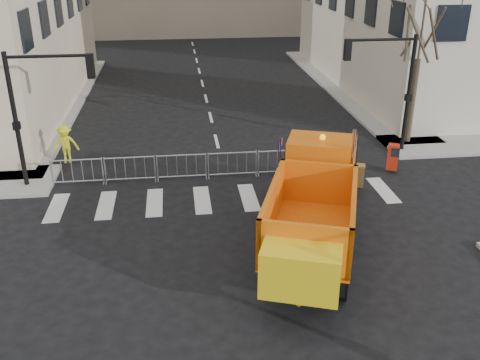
{
  "coord_description": "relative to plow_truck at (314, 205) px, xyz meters",
  "views": [
    {
      "loc": [
        -1.92,
        -12.88,
        9.0
      ],
      "look_at": [
        -0.01,
        2.5,
        2.1
      ],
      "focal_mm": 40.0,
      "sensor_mm": 36.0,
      "label": 1
    }
  ],
  "objects": [
    {
      "name": "ground",
      "position": [
        -2.16,
        -1.39,
        -1.64
      ],
      "size": [
        120.0,
        120.0,
        0.0
      ],
      "primitive_type": "plane",
      "color": "black",
      "rests_on": "ground"
    },
    {
      "name": "sidewalk_back",
      "position": [
        -2.16,
        7.11,
        -1.56
      ],
      "size": [
        64.0,
        5.0,
        0.15
      ],
      "primitive_type": "cube",
      "color": "gray",
      "rests_on": "ground"
    },
    {
      "name": "traffic_light_left",
      "position": [
        -10.16,
        6.11,
        1.06
      ],
      "size": [
        0.18,
        0.18,
        5.4
      ],
      "primitive_type": "cylinder",
      "color": "black",
      "rests_on": "ground"
    },
    {
      "name": "traffic_light_right",
      "position": [
        6.34,
        8.11,
        1.06
      ],
      "size": [
        0.18,
        0.18,
        5.4
      ],
      "primitive_type": "cylinder",
      "color": "black",
      "rests_on": "ground"
    },
    {
      "name": "crowd_barriers",
      "position": [
        -2.91,
        6.21,
        -1.09
      ],
      "size": [
        12.6,
        0.6,
        1.1
      ],
      "primitive_type": null,
      "color": "#9EA0A5",
      "rests_on": "ground"
    },
    {
      "name": "street_tree",
      "position": [
        7.04,
        9.11,
        2.11
      ],
      "size": [
        3.0,
        3.0,
        7.5
      ],
      "primitive_type": null,
      "color": "#382B21",
      "rests_on": "ground"
    },
    {
      "name": "plow_truck",
      "position": [
        0.0,
        0.0,
        0.0
      ],
      "size": [
        5.55,
        9.79,
        3.69
      ],
      "rotation": [
        0.0,
        0.0,
        1.23
      ],
      "color": "black",
      "rests_on": "ground"
    },
    {
      "name": "cop_a",
      "position": [
        1.86,
        5.0,
        -0.81
      ],
      "size": [
        0.72,
        0.69,
        1.66
      ],
      "primitive_type": "imported",
      "rotation": [
        0.0,
        0.0,
        3.8
      ],
      "color": "black",
      "rests_on": "ground"
    },
    {
      "name": "cop_b",
      "position": [
        1.57,
        3.33,
        -0.61
      ],
      "size": [
        1.18,
        1.03,
        2.06
      ],
      "primitive_type": "imported",
      "rotation": [
        0.0,
        0.0,
        2.85
      ],
      "color": "black",
      "rests_on": "ground"
    },
    {
      "name": "cop_c",
      "position": [
        1.33,
        5.51,
        -0.82
      ],
      "size": [
        1.03,
        0.83,
        1.64
      ],
      "primitive_type": "imported",
      "rotation": [
        0.0,
        0.0,
        3.66
      ],
      "color": "black",
      "rests_on": "ground"
    },
    {
      "name": "worker",
      "position": [
        -8.91,
        8.29,
        -0.64
      ],
      "size": [
        1.15,
        0.72,
        1.7
      ],
      "primitive_type": "imported",
      "rotation": [
        0.0,
        0.0,
        0.09
      ],
      "color": "yellow",
      "rests_on": "sidewalk_back"
    },
    {
      "name": "newspaper_box",
      "position": [
        4.94,
        5.81,
        -0.94
      ],
      "size": [
        0.57,
        0.55,
        1.1
      ],
      "primitive_type": "cube",
      "rotation": [
        0.0,
        0.0,
        -0.41
      ],
      "color": "red",
      "rests_on": "sidewalk_back"
    }
  ]
}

